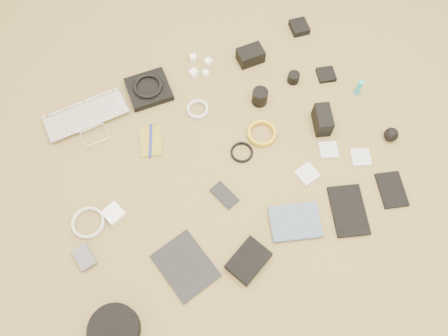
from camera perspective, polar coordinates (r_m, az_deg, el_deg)
name	(u,v)px	position (r m, az deg, el deg)	size (l,w,h in m)	color
laptop	(90,125)	(1.96, -17.06, 5.43)	(0.35, 0.25, 0.03)	silver
headphone_pouch	(149,89)	(2.00, -9.80, 10.10)	(0.18, 0.17, 0.03)	black
headphones	(148,86)	(1.98, -9.91, 10.50)	(0.13, 0.13, 0.02)	black
charger_a	(193,58)	(2.08, -4.04, 14.14)	(0.03, 0.03, 0.03)	white
charger_b	(194,73)	(2.03, -3.99, 12.26)	(0.03, 0.03, 0.03)	white
charger_c	(208,62)	(2.07, -2.06, 13.67)	(0.03, 0.03, 0.03)	white
charger_d	(206,73)	(2.03, -2.41, 12.25)	(0.03, 0.03, 0.02)	white
dslr_camera	(250,55)	(2.07, 3.47, 14.47)	(0.12, 0.08, 0.07)	black
lens_pouch	(299,27)	(2.23, 9.80, 17.69)	(0.08, 0.09, 0.03)	black
notebook_olive	(151,141)	(1.87, -9.53, 3.45)	(0.09, 0.14, 0.01)	olive
pen_blue	(151,140)	(1.87, -9.57, 3.57)	(0.01, 0.01, 0.16)	#13189B
cable_white_a	(198,110)	(1.93, -3.46, 7.59)	(0.10, 0.10, 0.01)	silver
lens_a	(260,97)	(1.93, 4.71, 9.25)	(0.07, 0.07, 0.07)	black
lens_b	(294,78)	(2.02, 9.07, 11.57)	(0.05, 0.05, 0.05)	black
card_reader	(326,75)	(2.08, 13.19, 11.79)	(0.08, 0.08, 0.02)	black
power_brick	(114,214)	(1.76, -14.20, -5.82)	(0.07, 0.07, 0.03)	white
cable_white_b	(89,223)	(1.78, -17.28, -6.88)	(0.13, 0.13, 0.01)	silver
cable_black	(242,153)	(1.82, 2.33, 2.01)	(0.09, 0.09, 0.01)	black
cable_yellow	(262,134)	(1.87, 4.94, 4.45)	(0.13, 0.13, 0.01)	gold
flash	(322,120)	(1.90, 12.74, 6.17)	(0.06, 0.12, 0.09)	black
lens_cleaner	(359,88)	(2.03, 17.21, 9.99)	(0.02, 0.02, 0.08)	#1BA4B4
battery_charger	(85,258)	(1.74, -17.76, -11.08)	(0.06, 0.09, 0.03)	#505055
tablet	(185,266)	(1.67, -5.07, -12.60)	(0.17, 0.22, 0.01)	black
phone	(224,195)	(1.74, 0.04, -3.57)	(0.06, 0.11, 0.01)	black
filter_case_left	(307,174)	(1.81, 10.84, -0.77)	(0.08, 0.08, 0.01)	silver
filter_case_mid	(328,150)	(1.88, 13.48, 2.33)	(0.08, 0.08, 0.01)	silver
filter_case_right	(361,157)	(1.90, 17.41, 1.36)	(0.08, 0.08, 0.01)	silver
air_blower	(391,135)	(1.96, 20.99, 4.10)	(0.06, 0.06, 0.06)	black
headphone_case	(114,330)	(1.66, -14.15, -19.82)	(0.18, 0.18, 0.05)	black
drive_case	(248,261)	(1.66, 3.21, -12.00)	(0.15, 0.11, 0.04)	black
paperback	(299,240)	(1.71, 9.72, -9.27)	(0.14, 0.19, 0.02)	#435972
notebook_black_a	(348,210)	(1.79, 15.94, -5.36)	(0.13, 0.21, 0.01)	black
notebook_black_b	(392,190)	(1.88, 21.05, -2.67)	(0.10, 0.15, 0.01)	black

